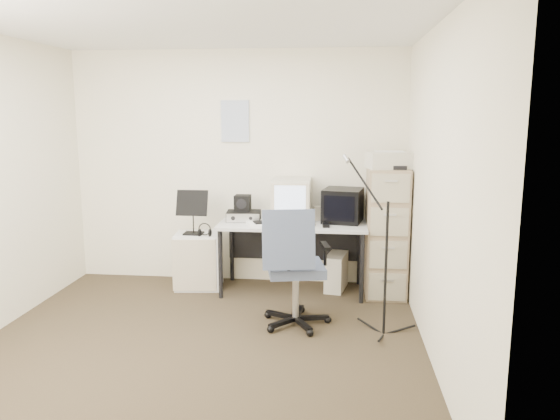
# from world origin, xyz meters

# --- Properties ---
(floor) EXTENTS (3.60, 3.60, 0.01)m
(floor) POSITION_xyz_m (0.00, 0.00, -0.01)
(floor) COLOR #342B1B
(floor) RESTS_ON ground
(ceiling) EXTENTS (3.60, 3.60, 0.01)m
(ceiling) POSITION_xyz_m (0.00, 0.00, 2.50)
(ceiling) COLOR white
(ceiling) RESTS_ON ground
(wall_back) EXTENTS (3.60, 0.02, 2.50)m
(wall_back) POSITION_xyz_m (0.00, 1.80, 1.25)
(wall_back) COLOR #F5E9C7
(wall_back) RESTS_ON ground
(wall_front) EXTENTS (3.60, 0.02, 2.50)m
(wall_front) POSITION_xyz_m (0.00, -1.80, 1.25)
(wall_front) COLOR #F5E9C7
(wall_front) RESTS_ON ground
(wall_right) EXTENTS (0.02, 3.60, 2.50)m
(wall_right) POSITION_xyz_m (1.80, 0.00, 1.25)
(wall_right) COLOR #F5E9C7
(wall_right) RESTS_ON ground
(wall_calendar) EXTENTS (0.30, 0.02, 0.44)m
(wall_calendar) POSITION_xyz_m (-0.02, 1.79, 1.75)
(wall_calendar) COLOR white
(wall_calendar) RESTS_ON wall_back
(filing_cabinet) EXTENTS (0.40, 0.60, 1.30)m
(filing_cabinet) POSITION_xyz_m (1.58, 1.48, 0.65)
(filing_cabinet) COLOR gray
(filing_cabinet) RESTS_ON floor
(printer) EXTENTS (0.47, 0.37, 0.16)m
(printer) POSITION_xyz_m (1.58, 1.42, 1.38)
(printer) COLOR silver
(printer) RESTS_ON filing_cabinet
(desk) EXTENTS (1.50, 0.70, 0.73)m
(desk) POSITION_xyz_m (0.63, 1.45, 0.36)
(desk) COLOR silver
(desk) RESTS_ON floor
(crt_monitor) EXTENTS (0.40, 0.42, 0.44)m
(crt_monitor) POSITION_xyz_m (0.61, 1.57, 0.95)
(crt_monitor) COLOR silver
(crt_monitor) RESTS_ON desk
(crt_tv) EXTENTS (0.45, 0.46, 0.34)m
(crt_tv) POSITION_xyz_m (1.14, 1.55, 0.90)
(crt_tv) COLOR black
(crt_tv) RESTS_ON desk
(desk_speaker) EXTENTS (0.10, 0.10, 0.15)m
(desk_speaker) POSITION_xyz_m (0.87, 1.60, 0.81)
(desk_speaker) COLOR #C2B699
(desk_speaker) RESTS_ON desk
(keyboard) EXTENTS (0.42, 0.22, 0.02)m
(keyboard) POSITION_xyz_m (0.66, 1.31, 0.74)
(keyboard) COLOR silver
(keyboard) RESTS_ON desk
(mouse) EXTENTS (0.08, 0.12, 0.03)m
(mouse) POSITION_xyz_m (0.97, 1.28, 0.75)
(mouse) COLOR black
(mouse) RESTS_ON desk
(radio_receiver) EXTENTS (0.37, 0.28, 0.10)m
(radio_receiver) POSITION_xyz_m (0.11, 1.50, 0.78)
(radio_receiver) COLOR black
(radio_receiver) RESTS_ON desk
(radio_speaker) EXTENTS (0.16, 0.15, 0.16)m
(radio_speaker) POSITION_xyz_m (0.09, 1.55, 0.91)
(radio_speaker) COLOR black
(radio_speaker) RESTS_ON radio_receiver
(papers) EXTENTS (0.33, 0.38, 0.02)m
(papers) POSITION_xyz_m (0.31, 1.31, 0.74)
(papers) COLOR white
(papers) RESTS_ON desk
(pc_tower) EXTENTS (0.25, 0.43, 0.38)m
(pc_tower) POSITION_xyz_m (1.08, 1.55, 0.19)
(pc_tower) COLOR silver
(pc_tower) RESTS_ON floor
(office_chair) EXTENTS (0.72, 0.72, 1.07)m
(office_chair) POSITION_xyz_m (0.73, 0.54, 0.53)
(office_chair) COLOR #404457
(office_chair) RESTS_ON floor
(side_cart) EXTENTS (0.51, 0.43, 0.59)m
(side_cart) POSITION_xyz_m (-0.37, 1.47, 0.29)
(side_cart) COLOR silver
(side_cart) RESTS_ON floor
(music_stand) EXTENTS (0.36, 0.26, 0.48)m
(music_stand) POSITION_xyz_m (-0.41, 1.42, 0.83)
(music_stand) COLOR black
(music_stand) RESTS_ON side_cart
(headphones) EXTENTS (0.16, 0.16, 0.03)m
(headphones) POSITION_xyz_m (-0.27, 1.35, 0.63)
(headphones) COLOR black
(headphones) RESTS_ON side_cart
(mic_stand) EXTENTS (0.03, 0.03, 1.48)m
(mic_stand) POSITION_xyz_m (1.49, 0.42, 0.74)
(mic_stand) COLOR black
(mic_stand) RESTS_ON floor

